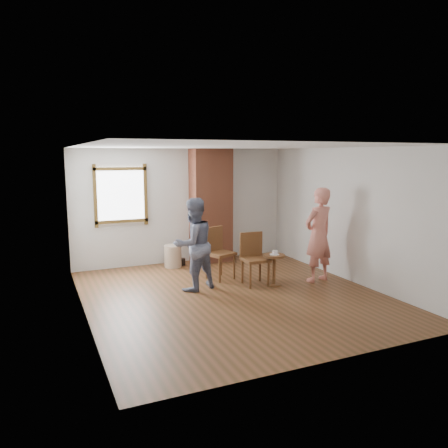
{
  "coord_description": "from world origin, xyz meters",
  "views": [
    {
      "loc": [
        -3.14,
        -6.74,
        2.45
      ],
      "look_at": [
        0.18,
        0.8,
        1.15
      ],
      "focal_mm": 35.0,
      "sensor_mm": 36.0,
      "label": 1
    }
  ],
  "objects_px": {
    "stoneware_crock": "(173,256)",
    "side_table": "(274,265)",
    "dining_chair_right": "(254,256)",
    "man": "(193,244)",
    "person_pink": "(318,235)",
    "dining_chair_left": "(217,250)"
  },
  "relations": [
    {
      "from": "stoneware_crock",
      "to": "side_table",
      "type": "bearing_deg",
      "value": -57.54
    },
    {
      "from": "dining_chair_right",
      "to": "man",
      "type": "xyz_separation_m",
      "value": [
        -1.18,
        0.12,
        0.29
      ]
    },
    {
      "from": "dining_chair_right",
      "to": "person_pink",
      "type": "height_order",
      "value": "person_pink"
    },
    {
      "from": "dining_chair_left",
      "to": "person_pink",
      "type": "bearing_deg",
      "value": -48.6
    },
    {
      "from": "dining_chair_right",
      "to": "person_pink",
      "type": "xyz_separation_m",
      "value": [
        1.24,
        -0.33,
        0.37
      ]
    },
    {
      "from": "side_table",
      "to": "man",
      "type": "height_order",
      "value": "man"
    },
    {
      "from": "person_pink",
      "to": "dining_chair_left",
      "type": "bearing_deg",
      "value": -41.64
    },
    {
      "from": "stoneware_crock",
      "to": "person_pink",
      "type": "xyz_separation_m",
      "value": [
        2.28,
        -2.19,
        0.68
      ]
    },
    {
      "from": "stoneware_crock",
      "to": "person_pink",
      "type": "height_order",
      "value": "person_pink"
    },
    {
      "from": "dining_chair_left",
      "to": "man",
      "type": "relative_size",
      "value": 0.61
    },
    {
      "from": "dining_chair_left",
      "to": "person_pink",
      "type": "relative_size",
      "value": 0.56
    },
    {
      "from": "dining_chair_left",
      "to": "dining_chair_right",
      "type": "distance_m",
      "value": 0.81
    },
    {
      "from": "side_table",
      "to": "man",
      "type": "distance_m",
      "value": 1.59
    },
    {
      "from": "man",
      "to": "side_table",
      "type": "bearing_deg",
      "value": 148.37
    },
    {
      "from": "dining_chair_left",
      "to": "side_table",
      "type": "distance_m",
      "value": 1.21
    },
    {
      "from": "side_table",
      "to": "man",
      "type": "bearing_deg",
      "value": 165.77
    },
    {
      "from": "stoneware_crock",
      "to": "dining_chair_right",
      "type": "relative_size",
      "value": 0.49
    },
    {
      "from": "man",
      "to": "dining_chair_right",
      "type": "bearing_deg",
      "value": 156.85
    },
    {
      "from": "side_table",
      "to": "person_pink",
      "type": "relative_size",
      "value": 0.33
    },
    {
      "from": "dining_chair_left",
      "to": "man",
      "type": "xyz_separation_m",
      "value": [
        -0.7,
        -0.53,
        0.27
      ]
    },
    {
      "from": "dining_chair_right",
      "to": "man",
      "type": "distance_m",
      "value": 1.22
    },
    {
      "from": "dining_chair_left",
      "to": "side_table",
      "type": "bearing_deg",
      "value": -68.08
    }
  ]
}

